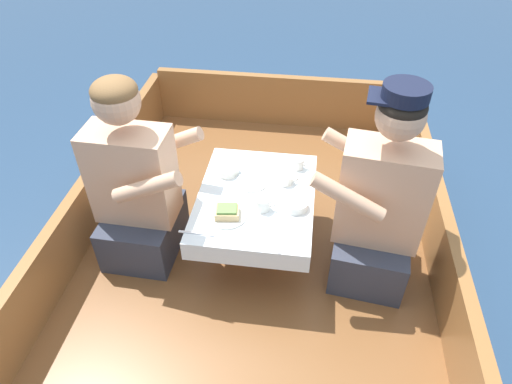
% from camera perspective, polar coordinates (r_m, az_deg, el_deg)
% --- Properties ---
extents(ground_plane, '(60.00, 60.00, 0.00)m').
position_cam_1_polar(ground_plane, '(2.78, -0.15, -12.21)').
color(ground_plane, navy).
extents(boat_deck, '(1.97, 2.83, 0.32)m').
position_cam_1_polar(boat_deck, '(2.65, -0.15, -10.06)').
color(boat_deck, brown).
rests_on(boat_deck, ground_plane).
extents(gunwale_port, '(0.06, 2.83, 0.34)m').
position_cam_1_polar(gunwale_port, '(2.67, -20.86, -2.71)').
color(gunwale_port, '#936033').
rests_on(gunwale_port, boat_deck).
extents(gunwale_starboard, '(0.06, 2.83, 0.34)m').
position_cam_1_polar(gunwale_starboard, '(2.50, 22.20, -6.73)').
color(gunwale_starboard, '#936033').
rests_on(gunwale_starboard, boat_deck).
extents(bow_coaming, '(1.85, 0.06, 0.39)m').
position_cam_1_polar(bow_coaming, '(3.51, 3.03, 11.38)').
color(bow_coaming, '#936033').
rests_on(bow_coaming, boat_deck).
extents(cockpit_table, '(0.59, 0.77, 0.38)m').
position_cam_1_polar(cockpit_table, '(2.33, 0.00, -1.17)').
color(cockpit_table, '#B2B2B7').
rests_on(cockpit_table, boat_deck).
extents(person_port, '(0.53, 0.45, 1.02)m').
position_cam_1_polar(person_port, '(2.35, -14.72, 0.37)').
color(person_port, '#333847').
rests_on(person_port, boat_deck).
extents(person_starboard, '(0.56, 0.49, 1.06)m').
position_cam_1_polar(person_starboard, '(2.23, 15.04, -1.89)').
color(person_starboard, '#333847').
rests_on(person_starboard, boat_deck).
extents(plate_sandwich, '(0.18, 0.18, 0.01)m').
position_cam_1_polar(plate_sandwich, '(2.18, -3.61, -2.99)').
color(plate_sandwich, silver).
rests_on(plate_sandwich, cockpit_table).
extents(plate_bread, '(0.16, 0.16, 0.01)m').
position_cam_1_polar(plate_bread, '(2.37, -0.50, 1.26)').
color(plate_bread, silver).
rests_on(plate_bread, cockpit_table).
extents(sandwich, '(0.12, 0.11, 0.05)m').
position_cam_1_polar(sandwich, '(2.16, -3.64, -2.46)').
color(sandwich, '#E0BC7F').
rests_on(sandwich, plate_sandwich).
extents(bowl_port_near, '(0.12, 0.12, 0.04)m').
position_cam_1_polar(bowl_port_near, '(2.22, 4.99, -1.50)').
color(bowl_port_near, silver).
rests_on(bowl_port_near, cockpit_table).
extents(bowl_starboard_near, '(0.12, 0.12, 0.04)m').
position_cam_1_polar(bowl_starboard_near, '(2.44, -3.59, 2.85)').
color(bowl_starboard_near, silver).
rests_on(bowl_starboard_near, cockpit_table).
extents(coffee_cup_port, '(0.09, 0.06, 0.06)m').
position_cam_1_polar(coffee_cup_port, '(2.47, 5.29, 3.57)').
color(coffee_cup_port, silver).
rests_on(coffee_cup_port, cockpit_table).
extents(coffee_cup_starboard, '(0.10, 0.07, 0.06)m').
position_cam_1_polar(coffee_cup_starboard, '(2.20, 0.89, -1.51)').
color(coffee_cup_starboard, silver).
rests_on(coffee_cup_starboard, cockpit_table).
extents(coffee_cup_center, '(0.10, 0.08, 0.05)m').
position_cam_1_polar(coffee_cup_center, '(2.36, 3.72, 1.68)').
color(coffee_cup_center, silver).
rests_on(coffee_cup_center, cockpit_table).
extents(utensil_knife_port, '(0.16, 0.08, 0.00)m').
position_cam_1_polar(utensil_knife_port, '(2.04, 1.02, -6.70)').
color(utensil_knife_port, silver).
rests_on(utensil_knife_port, cockpit_table).
extents(utensil_knife_starboard, '(0.06, 0.17, 0.00)m').
position_cam_1_polar(utensil_knife_starboard, '(2.31, 4.82, -0.32)').
color(utensil_knife_starboard, silver).
rests_on(utensil_knife_starboard, cockpit_table).
extents(utensil_spoon_center, '(0.17, 0.02, 0.01)m').
position_cam_1_polar(utensil_spoon_center, '(2.11, -6.68, -5.18)').
color(utensil_spoon_center, silver).
rests_on(utensil_spoon_center, cockpit_table).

